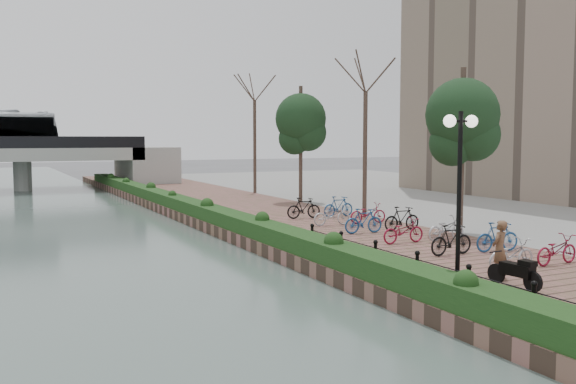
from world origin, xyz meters
TOP-DOWN VIEW (x-y plane):
  - ground at (0.00, 0.00)m, footprint 220.00×220.00m
  - promenade at (4.00, 17.50)m, footprint 8.00×75.00m
  - inland_pavement at (20.00, 17.50)m, footprint 24.00×75.00m
  - hedge at (0.60, 20.00)m, footprint 1.10×56.00m
  - chain_fence at (1.40, 2.00)m, footprint 0.10×14.10m
  - lamppost at (1.96, 2.05)m, footprint 1.02×0.32m
  - motorcycle at (3.04, 1.19)m, footprint 0.56×1.43m
  - pedestrian at (3.52, 2.21)m, footprint 0.67×0.56m
  - bicycle_parking at (5.50, 9.17)m, footprint 2.40×14.69m
  - street_trees at (8.00, 12.68)m, footprint 3.20×37.12m

SIDE VIEW (x-z plane):
  - ground at x=0.00m, z-range 0.00..0.00m
  - promenade at x=4.00m, z-range 0.00..0.50m
  - inland_pavement at x=20.00m, z-range 0.00..0.50m
  - hedge at x=0.60m, z-range 0.50..1.10m
  - chain_fence at x=1.40m, z-range 0.50..1.20m
  - motorcycle at x=3.04m, z-range 0.50..1.37m
  - bicycle_parking at x=5.50m, z-range 0.47..1.47m
  - pedestrian at x=3.52m, z-range 0.50..2.07m
  - street_trees at x=8.00m, z-range 0.29..7.09m
  - lamppost at x=1.96m, z-range 1.52..5.96m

